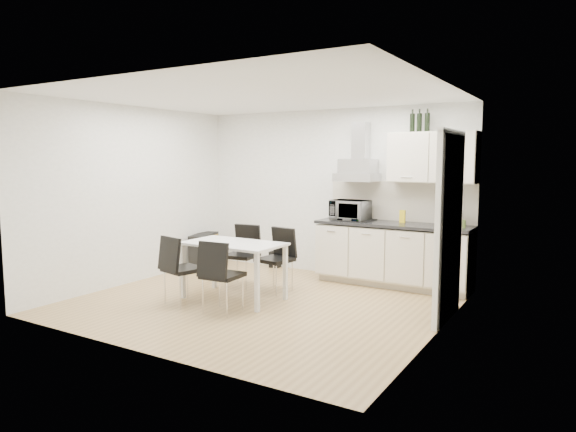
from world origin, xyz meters
name	(u,v)px	position (x,y,z in m)	size (l,w,h in m)	color
ground	(260,302)	(0.00, 0.00, 0.00)	(4.50, 4.50, 0.00)	tan
wall_back	(330,192)	(0.00, 2.00, 1.30)	(4.50, 0.10, 2.60)	white
wall_front	(138,217)	(0.00, -2.00, 1.30)	(4.50, 0.10, 2.60)	white
wall_left	(134,195)	(-2.25, 0.00, 1.30)	(0.10, 4.00, 2.60)	white
wall_right	(441,211)	(2.25, 0.00, 1.30)	(0.10, 4.00, 2.60)	white
ceiling	(259,96)	(0.00, 0.00, 2.60)	(4.50, 4.50, 0.00)	white
doorway	(449,228)	(2.21, 0.55, 1.05)	(0.08, 1.04, 2.10)	white
kitchenette	(396,229)	(1.18, 1.73, 0.83)	(2.22, 0.64, 2.52)	beige
dining_table	(233,249)	(-0.39, -0.04, 0.66)	(1.30, 0.75, 0.75)	white
chair_far_left	(241,256)	(-0.71, 0.56, 0.44)	(0.44, 0.50, 0.88)	black
chair_far_right	(275,260)	(-0.13, 0.55, 0.44)	(0.44, 0.50, 0.88)	black
chair_near_left	(183,270)	(-0.79, -0.56, 0.44)	(0.44, 0.50, 0.88)	black
chair_near_right	(223,276)	(-0.15, -0.58, 0.44)	(0.44, 0.50, 0.88)	black
guitar_amp	(204,250)	(-2.09, 1.37, 0.28)	(0.47, 0.72, 0.56)	black
floor_speaker	(275,259)	(-0.99, 1.90, 0.14)	(0.16, 0.14, 0.27)	black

